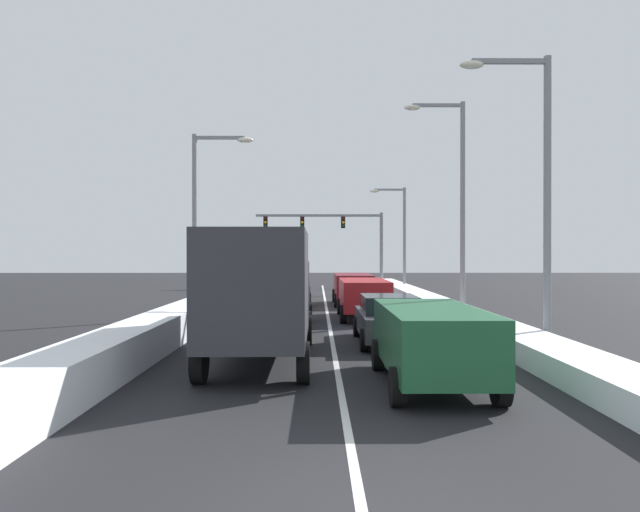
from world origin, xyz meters
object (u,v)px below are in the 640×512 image
object	(u,v)px
suv_silver_center_lane_third	(289,289)
sedan_tan_center_lane_fourth	(294,286)
suv_green_right_lane_nearest	(431,338)
box_truck_center_lane_nearest	(262,289)
street_lamp_right_far	(399,229)
suv_red_right_lane_third	(364,295)
traffic_light_gantry	(337,230)
suv_maroon_right_lane_fourth	(353,286)
sedan_charcoal_right_lane_second	(389,319)
street_lamp_left_mid	(203,208)
street_lamp_right_mid	(455,191)
suv_navy_center_lane_second	(284,299)
street_lamp_right_near	(535,176)

from	to	relation	value
suv_silver_center_lane_third	sedan_tan_center_lane_fourth	bearing A→B (deg)	90.41
suv_green_right_lane_nearest	suv_silver_center_lane_third	xyz separation A→B (m)	(-3.82, 17.23, 0.00)
box_truck_center_lane_nearest	street_lamp_right_far	size ratio (longest dim) A/B	0.95
suv_green_right_lane_nearest	box_truck_center_lane_nearest	bearing A→B (deg)	145.63
box_truck_center_lane_nearest	suv_silver_center_lane_third	size ratio (longest dim) A/B	1.47
suv_red_right_lane_third	traffic_light_gantry	world-z (taller)	traffic_light_gantry
suv_maroon_right_lane_fourth	sedan_charcoal_right_lane_second	bearing A→B (deg)	-88.87
suv_green_right_lane_nearest	suv_maroon_right_lane_fourth	world-z (taller)	same
suv_green_right_lane_nearest	suv_maroon_right_lane_fourth	bearing A→B (deg)	91.32
sedan_tan_center_lane_fourth	traffic_light_gantry	xyz separation A→B (m)	(3.11, 12.03, 3.96)
sedan_charcoal_right_lane_second	street_lamp_left_mid	xyz separation A→B (m)	(-7.21, 7.26, 4.04)
suv_green_right_lane_nearest	street_lamp_right_mid	distance (m)	14.19
suv_navy_center_lane_second	street_lamp_right_mid	world-z (taller)	street_lamp_right_mid
sedan_tan_center_lane_fourth	street_lamp_right_far	xyz separation A→B (m)	(7.42, 5.65, 3.81)
suv_silver_center_lane_third	sedan_tan_center_lane_fourth	distance (m)	7.12
sedan_tan_center_lane_fourth	street_lamp_right_mid	size ratio (longest dim) A/B	0.48
suv_maroon_right_lane_fourth	street_lamp_right_far	world-z (taller)	street_lamp_right_far
street_lamp_right_near	street_lamp_right_far	size ratio (longest dim) A/B	1.13
suv_red_right_lane_third	street_lamp_right_far	distance (m)	18.00
sedan_tan_center_lane_fourth	street_lamp_right_far	bearing A→B (deg)	37.32
traffic_light_gantry	street_lamp_right_near	world-z (taller)	street_lamp_right_near
suv_maroon_right_lane_fourth	suv_navy_center_lane_second	distance (m)	9.77
suv_silver_center_lane_third	street_lamp_right_far	world-z (taller)	street_lamp_right_far
suv_silver_center_lane_third	street_lamp_right_far	bearing A→B (deg)	60.03
suv_green_right_lane_nearest	sedan_tan_center_lane_fourth	world-z (taller)	suv_green_right_lane_nearest
traffic_light_gantry	street_lamp_right_near	size ratio (longest dim) A/B	1.24
suv_red_right_lane_third	traffic_light_gantry	xyz separation A→B (m)	(-0.35, 23.57, 3.71)
suv_red_right_lane_third	street_lamp_right_near	bearing A→B (deg)	-62.82
suv_red_right_lane_third	suv_navy_center_lane_second	size ratio (longest dim) A/B	1.00
suv_navy_center_lane_second	box_truck_center_lane_nearest	bearing A→B (deg)	-90.97
suv_red_right_lane_third	street_lamp_right_mid	xyz separation A→B (m)	(3.99, 0.16, 4.51)
sedan_charcoal_right_lane_second	street_lamp_right_far	xyz separation A→B (m)	(3.73, 24.12, 3.81)
street_lamp_right_near	street_lamp_right_far	distance (m)	25.56
sedan_charcoal_right_lane_second	suv_maroon_right_lane_fourth	bearing A→B (deg)	91.13
suv_red_right_lane_third	street_lamp_right_near	xyz separation A→B (m)	(4.29, -8.36, 4.05)
suv_red_right_lane_third	street_lamp_right_near	world-z (taller)	street_lamp_right_near
sedan_charcoal_right_lane_second	suv_maroon_right_lane_fourth	xyz separation A→B (m)	(-0.27, 13.77, 0.25)
sedan_tan_center_lane_fourth	street_lamp_left_mid	distance (m)	12.42
suv_red_right_lane_third	street_lamp_right_near	distance (m)	10.23
sedan_charcoal_right_lane_second	suv_silver_center_lane_third	distance (m)	11.92
suv_maroon_right_lane_fourth	traffic_light_gantry	size ratio (longest dim) A/B	0.46
suv_green_right_lane_nearest	sedan_charcoal_right_lane_second	world-z (taller)	suv_green_right_lane_nearest
suv_navy_center_lane_second	sedan_tan_center_lane_fourth	xyz separation A→B (m)	(-0.15, 13.91, -0.25)
street_lamp_right_near	street_lamp_right_far	world-z (taller)	street_lamp_right_near
sedan_charcoal_right_lane_second	traffic_light_gantry	bearing A→B (deg)	91.09
suv_red_right_lane_third	sedan_tan_center_lane_fourth	size ratio (longest dim) A/B	1.09
suv_green_right_lane_nearest	street_lamp_right_near	bearing A→B (deg)	48.90
sedan_charcoal_right_lane_second	street_lamp_right_near	bearing A→B (deg)	-19.42
street_lamp_right_far	street_lamp_right_near	bearing A→B (deg)	-89.24
street_lamp_right_mid	street_lamp_right_far	xyz separation A→B (m)	(-0.04, 17.03, -0.96)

